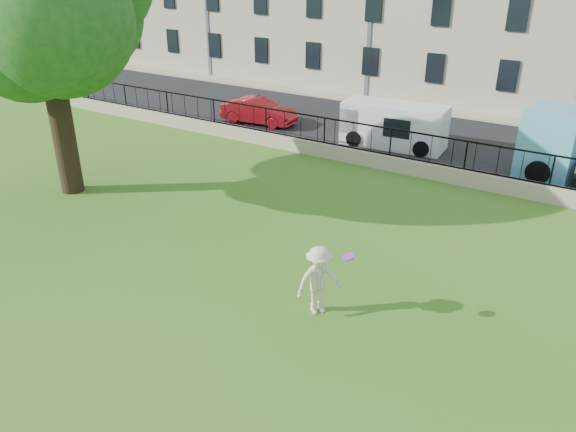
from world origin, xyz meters
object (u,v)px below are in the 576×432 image
Objects in this scene: frisbee at (348,257)px; white_van at (394,125)px; man at (319,281)px; red_sedan at (259,111)px.

white_van is (-4.30, 13.11, -0.79)m from frisbee.
red_sedan is at bearing 73.08° from man.
man is 13.62m from white_van.
frisbee reaches higher than red_sedan.
man is at bearing -79.12° from white_van.
red_sedan is 7.23m from white_van.
man is at bearing -145.69° from red_sedan.
white_van is (7.21, 0.27, 0.31)m from red_sedan.
frisbee is at bearing -54.38° from man.
red_sedan is (-10.78, 12.87, -0.25)m from man.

